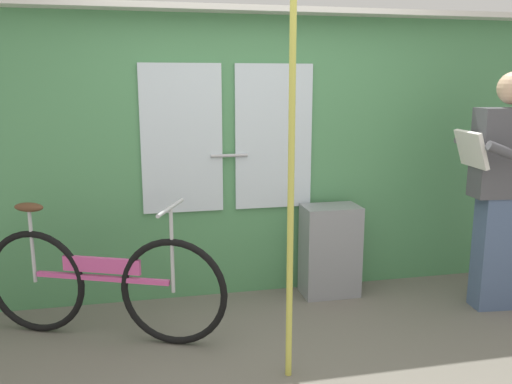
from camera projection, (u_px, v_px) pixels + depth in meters
The scene contains 6 objects.
ground_plane at pixel (299, 373), 3.13m from camera, with size 6.44×4.16×0.04m, color #666056.
train_door_wall at pixel (253, 150), 4.11m from camera, with size 5.44×0.28×2.18m.
bicycle_near_door at pixel (101, 283), 3.46m from camera, with size 1.56×0.74×0.92m.
passenger_reading_newspaper at pixel (503, 187), 3.83m from camera, with size 0.59×0.52×1.73m.
trash_bin_by_wall at pixel (330, 250), 4.19m from camera, with size 0.44×0.28×0.72m, color gray.
handrail_pole at pixel (291, 194), 2.86m from camera, with size 0.04×0.04×2.14m, color #C6C14C.
Camera 1 is at (-0.85, -2.73, 1.67)m, focal length 37.42 mm.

